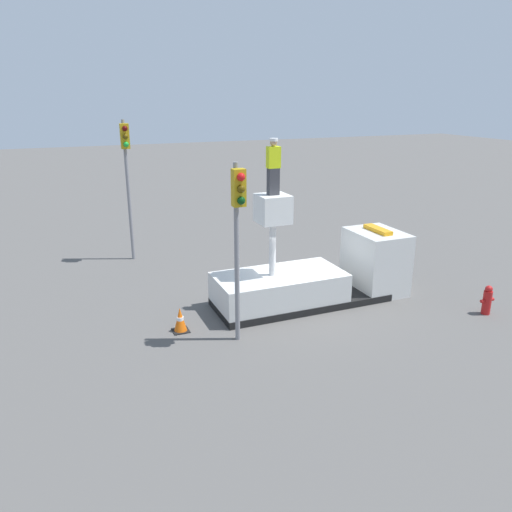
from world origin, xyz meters
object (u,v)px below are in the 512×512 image
(worker, at_px, (273,167))
(traffic_light_pole, at_px, (238,219))
(bucket_truck, at_px, (317,278))
(traffic_light_across, at_px, (127,164))
(fire_hydrant, at_px, (487,300))
(traffic_cone_rear, at_px, (180,320))

(worker, distance_m, traffic_light_pole, 2.84)
(bucket_truck, xyz_separation_m, traffic_light_across, (-5.18, 7.00, 3.35))
(worker, bearing_deg, traffic_light_pole, -135.30)
(bucket_truck, distance_m, worker, 4.28)
(bucket_truck, distance_m, fire_hydrant, 5.58)
(bucket_truck, xyz_separation_m, fire_hydrant, (4.60, -3.14, -0.34))
(traffic_light_pole, bearing_deg, worker, 44.70)
(traffic_light_pole, relative_size, traffic_light_across, 0.88)
(bucket_truck, height_order, worker, worker)
(traffic_light_pole, relative_size, fire_hydrant, 5.23)
(worker, distance_m, fire_hydrant, 8.24)
(bucket_truck, bearing_deg, traffic_light_across, 126.49)
(traffic_light_across, distance_m, fire_hydrant, 14.57)
(traffic_light_pole, xyz_separation_m, traffic_light_across, (-1.61, 8.85, 0.50))
(worker, relative_size, traffic_cone_rear, 2.28)
(bucket_truck, bearing_deg, traffic_cone_rear, -173.72)
(traffic_light_pole, distance_m, traffic_light_across, 9.01)
(traffic_light_across, xyz_separation_m, traffic_cone_rear, (0.17, -7.55, -3.81))
(bucket_truck, bearing_deg, fire_hydrant, -34.32)
(traffic_light_pole, height_order, fire_hydrant, traffic_light_pole)
(traffic_light_pole, bearing_deg, traffic_cone_rear, 137.94)
(traffic_light_across, height_order, fire_hydrant, traffic_light_across)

